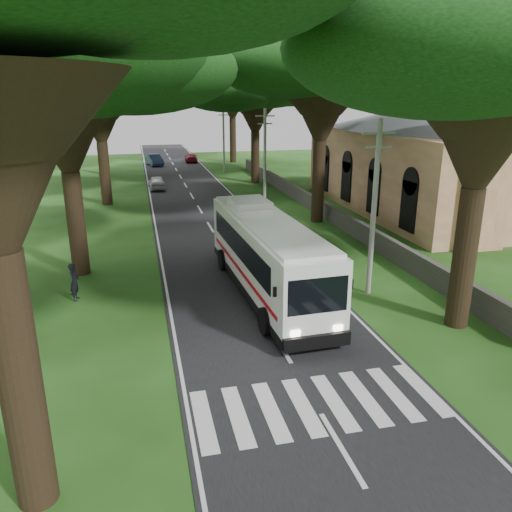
% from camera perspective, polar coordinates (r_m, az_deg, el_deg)
% --- Properties ---
extents(ground, '(140.00, 140.00, 0.00)m').
position_cam_1_polar(ground, '(17.44, 4.53, -13.01)').
color(ground, '#1F4012').
rests_on(ground, ground).
extents(road, '(8.00, 120.00, 0.04)m').
position_cam_1_polar(road, '(40.49, -6.26, 5.00)').
color(road, black).
rests_on(road, ground).
extents(crosswalk, '(8.00, 3.00, 0.01)m').
position_cam_1_polar(crosswalk, '(15.85, 6.81, -16.57)').
color(crosswalk, silver).
rests_on(crosswalk, ground).
extents(property_wall, '(0.35, 50.00, 1.20)m').
position_cam_1_polar(property_wall, '(41.45, 6.40, 6.13)').
color(property_wall, '#383533').
rests_on(property_wall, ground).
extents(church, '(14.00, 24.00, 11.60)m').
position_cam_1_polar(church, '(42.49, 19.33, 11.43)').
color(church, '#B87759').
rests_on(church, ground).
extents(pole_near, '(1.60, 0.24, 8.00)m').
position_cam_1_polar(pole_near, '(23.15, 13.35, 5.52)').
color(pole_near, gray).
rests_on(pole_near, ground).
extents(pole_mid, '(1.60, 0.24, 8.00)m').
position_cam_1_polar(pole_mid, '(41.77, 1.02, 11.30)').
color(pole_mid, gray).
rests_on(pole_mid, ground).
extents(pole_far, '(1.60, 0.24, 8.00)m').
position_cam_1_polar(pole_far, '(61.26, -3.72, 13.34)').
color(pole_far, gray).
rests_on(pole_far, ground).
extents(tree_l_mida, '(14.52, 14.52, 13.88)m').
position_cam_1_polar(tree_l_mida, '(26.48, -21.77, 20.49)').
color(tree_l_mida, black).
rests_on(tree_l_mida, ground).
extents(tree_l_midb, '(12.67, 12.67, 13.38)m').
position_cam_1_polar(tree_l_midb, '(44.33, -17.85, 19.09)').
color(tree_l_midb, black).
rests_on(tree_l_midb, ground).
extents(tree_l_far, '(15.35, 15.35, 15.17)m').
position_cam_1_polar(tree_l_far, '(62.40, -17.79, 19.68)').
color(tree_l_far, black).
rests_on(tree_l_far, ground).
extents(tree_r_near, '(14.46, 14.46, 14.55)m').
position_cam_1_polar(tree_r_near, '(20.46, 25.77, 23.06)').
color(tree_r_near, black).
rests_on(tree_r_near, ground).
extents(tree_r_mida, '(14.17, 14.17, 15.01)m').
position_cam_1_polar(tree_r_mida, '(36.63, 7.69, 22.28)').
color(tree_r_mida, black).
rests_on(tree_r_mida, ground).
extents(tree_r_midb, '(15.76, 15.76, 14.21)m').
position_cam_1_polar(tree_r_midb, '(53.66, -0.09, 19.81)').
color(tree_r_midb, black).
rests_on(tree_r_midb, ground).
extents(tree_r_far, '(15.98, 15.98, 15.85)m').
position_cam_1_polar(tree_r_far, '(71.54, -2.77, 20.56)').
color(tree_r_far, black).
rests_on(tree_r_far, ground).
extents(coach_bus, '(3.29, 12.37, 3.62)m').
position_cam_1_polar(coach_bus, '(23.10, 1.21, 0.25)').
color(coach_bus, white).
rests_on(coach_bus, ground).
extents(distant_car_a, '(1.70, 3.97, 1.34)m').
position_cam_1_polar(distant_car_a, '(51.32, -11.28, 8.26)').
color(distant_car_a, '#B0AFB4').
rests_on(distant_car_a, road).
extents(distant_car_b, '(2.40, 4.66, 1.46)m').
position_cam_1_polar(distant_car_b, '(69.45, -11.54, 10.72)').
color(distant_car_b, navy).
rests_on(distant_car_b, road).
extents(distant_car_c, '(1.86, 4.15, 1.18)m').
position_cam_1_polar(distant_car_c, '(72.39, -7.43, 11.08)').
color(distant_car_c, maroon).
rests_on(distant_car_c, road).
extents(pedestrian, '(0.50, 0.69, 1.75)m').
position_cam_1_polar(pedestrian, '(24.12, -20.03, -2.79)').
color(pedestrian, black).
rests_on(pedestrian, ground).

